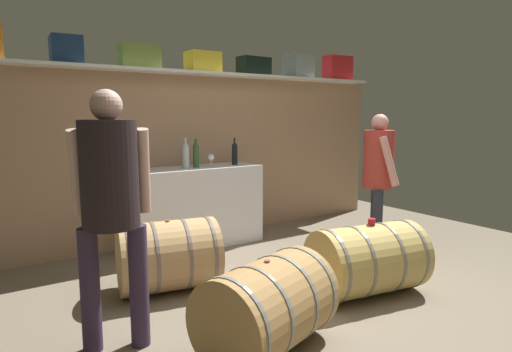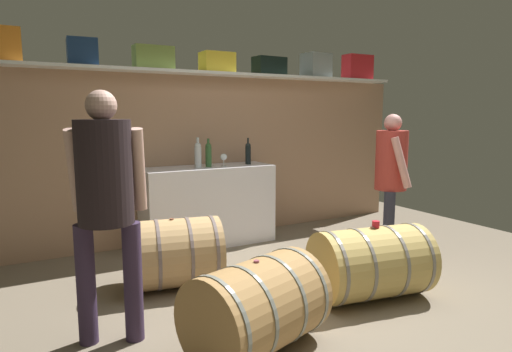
% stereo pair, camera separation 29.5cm
% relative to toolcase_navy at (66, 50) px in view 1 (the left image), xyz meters
% --- Properties ---
extents(ground_plane, '(6.71, 8.16, 0.02)m').
position_rel_toolcase_navy_xyz_m(ground_plane, '(1.44, -1.71, -2.11)').
color(ground_plane, '#746755').
extents(back_wall_panel, '(5.51, 0.10, 1.94)m').
position_rel_toolcase_navy_xyz_m(back_wall_panel, '(1.44, 0.15, -1.13)').
color(back_wall_panel, tan).
rests_on(back_wall_panel, ground).
extents(high_shelf_board, '(5.07, 0.40, 0.03)m').
position_rel_toolcase_navy_xyz_m(high_shelf_board, '(1.44, 0.00, -0.15)').
color(high_shelf_board, white).
rests_on(high_shelf_board, back_wall_panel).
extents(toolcase_navy, '(0.30, 0.32, 0.26)m').
position_rel_toolcase_navy_xyz_m(toolcase_navy, '(0.00, 0.00, 0.00)').
color(toolcase_navy, navy).
rests_on(toolcase_navy, high_shelf_board).
extents(toolcase_olive, '(0.42, 0.20, 0.25)m').
position_rel_toolcase_navy_xyz_m(toolcase_olive, '(0.72, 0.00, -0.01)').
color(toolcase_olive, olive).
rests_on(toolcase_olive, high_shelf_board).
extents(toolcase_yellow, '(0.37, 0.25, 0.23)m').
position_rel_toolcase_navy_xyz_m(toolcase_yellow, '(1.47, 0.00, -0.02)').
color(toolcase_yellow, yellow).
rests_on(toolcase_yellow, high_shelf_board).
extents(toolcase_black, '(0.41, 0.24, 0.22)m').
position_rel_toolcase_navy_xyz_m(toolcase_black, '(2.17, 0.00, -0.02)').
color(toolcase_black, black).
rests_on(toolcase_black, high_shelf_board).
extents(toolcase_grey, '(0.34, 0.29, 0.31)m').
position_rel_toolcase_navy_xyz_m(toolcase_grey, '(2.88, 0.00, 0.02)').
color(toolcase_grey, gray).
rests_on(toolcase_grey, high_shelf_board).
extents(toolcase_red, '(0.41, 0.22, 0.34)m').
position_rel_toolcase_navy_xyz_m(toolcase_red, '(3.59, 0.00, 0.04)').
color(toolcase_red, red).
rests_on(toolcase_red, high_shelf_board).
extents(work_cabinet, '(1.50, 0.53, 0.90)m').
position_rel_toolcase_navy_xyz_m(work_cabinet, '(1.25, -0.17, -1.65)').
color(work_cabinet, white).
rests_on(work_cabinet, ground).
extents(wine_bottle_green, '(0.07, 0.07, 0.32)m').
position_rel_toolcase_navy_xyz_m(wine_bottle_green, '(1.26, -0.20, -1.06)').
color(wine_bottle_green, '#335E31').
rests_on(wine_bottle_green, work_cabinet).
extents(wine_bottle_clear, '(0.08, 0.08, 0.34)m').
position_rel_toolcase_navy_xyz_m(wine_bottle_clear, '(1.11, -0.25, -1.05)').
color(wine_bottle_clear, '#B2BBC0').
rests_on(wine_bottle_clear, work_cabinet).
extents(wine_bottle_dark, '(0.07, 0.07, 0.31)m').
position_rel_toolcase_navy_xyz_m(wine_bottle_dark, '(1.77, -0.19, -1.06)').
color(wine_bottle_dark, black).
rests_on(wine_bottle_dark, work_cabinet).
extents(wine_glass, '(0.08, 0.08, 0.15)m').
position_rel_toolcase_navy_xyz_m(wine_glass, '(1.43, -0.24, -1.10)').
color(wine_glass, white).
rests_on(wine_glass, work_cabinet).
extents(wine_barrel_near, '(1.00, 0.72, 0.59)m').
position_rel_toolcase_navy_xyz_m(wine_barrel_near, '(1.83, -2.22, -1.81)').
color(wine_barrel_near, tan).
rests_on(wine_barrel_near, ground).
extents(wine_barrel_far, '(0.98, 0.81, 0.60)m').
position_rel_toolcase_navy_xyz_m(wine_barrel_far, '(0.62, -2.48, -1.81)').
color(wine_barrel_far, '#A67B47').
rests_on(wine_barrel_far, ground).
extents(wine_barrel_flank, '(0.91, 0.74, 0.61)m').
position_rel_toolcase_navy_xyz_m(wine_barrel_flank, '(0.48, -1.22, -1.80)').
color(wine_barrel_flank, tan).
rests_on(wine_barrel_flank, ground).
extents(tasting_cup, '(0.06, 0.06, 0.05)m').
position_rel_toolcase_navy_xyz_m(tasting_cup, '(1.86, -2.22, -1.49)').
color(tasting_cup, red).
rests_on(tasting_cup, wine_barrel_near).
extents(winemaker_pouring, '(0.44, 0.45, 1.50)m').
position_rel_toolcase_navy_xyz_m(winemaker_pouring, '(2.70, -1.56, -1.18)').
color(winemaker_pouring, '#292B3A').
rests_on(winemaker_pouring, ground).
extents(visitor_tasting, '(0.52, 0.45, 1.64)m').
position_rel_toolcase_navy_xyz_m(visitor_tasting, '(-0.16, -1.91, -1.09)').
color(visitor_tasting, '#35263F').
rests_on(visitor_tasting, ground).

